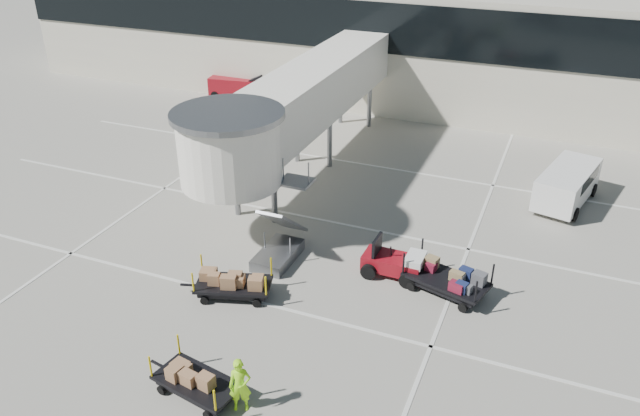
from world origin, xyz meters
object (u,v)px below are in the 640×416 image
(suitcase_cart, at_px, (446,281))
(belt_loader, at_px, (237,88))
(ground_worker, at_px, (240,385))
(minivan, at_px, (568,182))
(box_cart_near, at_px, (195,379))
(box_cart_far, at_px, (233,284))
(baggage_tug, at_px, (394,263))

(suitcase_cart, xyz_separation_m, belt_loader, (-19.76, 18.60, 0.22))
(ground_worker, bearing_deg, minivan, 39.89)
(box_cart_near, distance_m, box_cart_far, 5.18)
(baggage_tug, bearing_deg, belt_loader, 134.50)
(box_cart_far, xyz_separation_m, minivan, (11.51, 13.45, 0.56))
(suitcase_cart, distance_m, box_cart_far, 8.35)
(ground_worker, bearing_deg, box_cart_far, 95.93)
(belt_loader, bearing_deg, box_cart_far, -69.06)
(box_cart_far, relative_size, ground_worker, 1.95)
(ground_worker, bearing_deg, box_cart_near, 150.86)
(baggage_tug, xyz_separation_m, ground_worker, (-2.25, -8.87, 0.35))
(minivan, xyz_separation_m, belt_loader, (-23.63, 8.52, -0.34))
(suitcase_cart, bearing_deg, minivan, 84.66)
(baggage_tug, relative_size, box_cart_far, 0.68)
(baggage_tug, distance_m, box_cart_far, 6.59)
(suitcase_cart, relative_size, belt_loader, 0.94)
(baggage_tug, bearing_deg, box_cart_near, -113.74)
(box_cart_far, bearing_deg, minivan, 31.96)
(suitcase_cart, height_order, box_cart_far, suitcase_cart)
(minivan, bearing_deg, ground_worker, -100.91)
(baggage_tug, xyz_separation_m, box_cart_near, (-3.96, -8.77, -0.09))
(minivan, bearing_deg, box_cart_near, -105.28)
(box_cart_far, bearing_deg, box_cart_near, -91.46)
(minivan, bearing_deg, baggage_tug, -108.95)
(suitcase_cart, distance_m, box_cart_near, 10.41)
(box_cart_far, height_order, ground_worker, ground_worker)
(ground_worker, xyz_separation_m, belt_loader, (-15.27, 27.05, -0.18))
(suitcase_cart, relative_size, box_cart_near, 1.15)
(box_cart_near, bearing_deg, belt_loader, 127.01)
(suitcase_cart, relative_size, ground_worker, 2.16)
(box_cart_near, xyz_separation_m, box_cart_far, (-1.43, 4.98, 0.05))
(baggage_tug, height_order, belt_loader, belt_loader)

